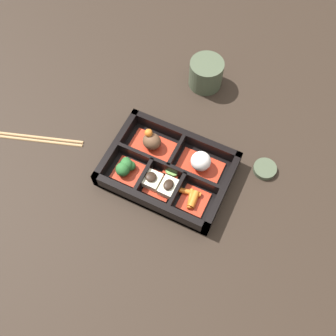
% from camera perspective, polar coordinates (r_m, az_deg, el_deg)
% --- Properties ---
extents(ground_plane, '(3.00, 3.00, 0.00)m').
position_cam_1_polar(ground_plane, '(0.87, -0.00, -0.75)').
color(ground_plane, black).
extents(bento_base, '(0.27, 0.19, 0.01)m').
position_cam_1_polar(bento_base, '(0.86, -0.00, -0.60)').
color(bento_base, black).
rests_on(bento_base, ground_plane).
extents(bento_rim, '(0.27, 0.19, 0.04)m').
position_cam_1_polar(bento_rim, '(0.85, -0.04, -0.22)').
color(bento_rim, black).
rests_on(bento_rim, ground_plane).
extents(bowl_stew, '(0.10, 0.06, 0.05)m').
position_cam_1_polar(bowl_stew, '(0.87, -2.38, 3.72)').
color(bowl_stew, '#B22D19').
rests_on(bowl_stew, bento_base).
extents(bowl_rice, '(0.10, 0.06, 0.05)m').
position_cam_1_polar(bowl_rice, '(0.85, 4.75, 0.79)').
color(bowl_rice, '#B22D19').
rests_on(bowl_rice, bento_base).
extents(bowl_greens, '(0.06, 0.06, 0.04)m').
position_cam_1_polar(bowl_greens, '(0.85, -6.09, 0.12)').
color(bowl_greens, '#B22D19').
rests_on(bowl_greens, bento_base).
extents(bowl_tofu, '(0.08, 0.06, 0.03)m').
position_cam_1_polar(bowl_tofu, '(0.83, -1.23, -2.27)').
color(bowl_tofu, '#B22D19').
rests_on(bowl_tofu, bento_base).
extents(bowl_carrots, '(0.07, 0.06, 0.02)m').
position_cam_1_polar(bowl_carrots, '(0.83, 3.60, -4.49)').
color(bowl_carrots, '#B22D19').
rests_on(bowl_carrots, bento_base).
extents(bowl_pickles, '(0.04, 0.03, 0.01)m').
position_cam_1_polar(bowl_pickles, '(0.85, 0.57, -0.53)').
color(bowl_pickles, '#B22D19').
rests_on(bowl_pickles, bento_base).
extents(tea_cup, '(0.08, 0.08, 0.07)m').
position_cam_1_polar(tea_cup, '(0.98, 5.54, 13.54)').
color(tea_cup, '#424C38').
rests_on(tea_cup, ground_plane).
extents(chopsticks, '(0.22, 0.09, 0.01)m').
position_cam_1_polar(chopsticks, '(0.96, -18.74, 4.14)').
color(chopsticks, '#A87F51').
rests_on(chopsticks, ground_plane).
extents(sauce_dish, '(0.05, 0.05, 0.01)m').
position_cam_1_polar(sauce_dish, '(0.89, 13.87, -0.11)').
color(sauce_dish, '#424C38').
rests_on(sauce_dish, ground_plane).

